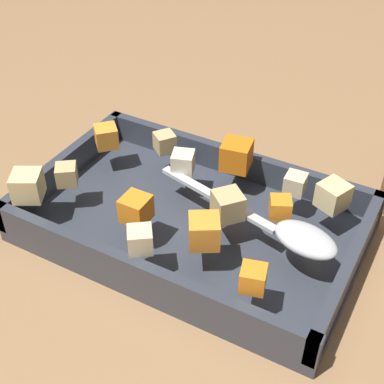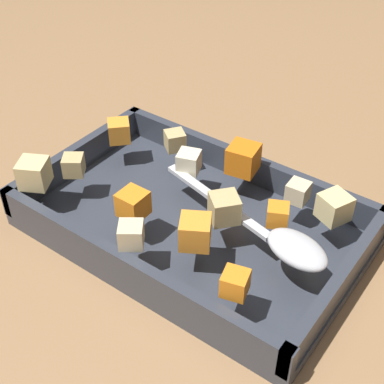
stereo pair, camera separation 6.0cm
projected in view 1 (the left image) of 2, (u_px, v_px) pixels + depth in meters
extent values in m
plane|color=#936D47|center=(188.00, 239.00, 0.63)|extent=(4.00, 4.00, 0.00)
cube|color=#333842|center=(192.00, 228.00, 0.64)|extent=(0.37, 0.23, 0.01)
cube|color=#333842|center=(234.00, 161.00, 0.70)|extent=(0.37, 0.01, 0.04)
cube|color=#333842|center=(138.00, 275.00, 0.55)|extent=(0.37, 0.01, 0.04)
cube|color=#333842|center=(349.00, 268.00, 0.55)|extent=(0.01, 0.23, 0.04)
cube|color=#333842|center=(66.00, 166.00, 0.69)|extent=(0.01, 0.23, 0.04)
cube|color=orange|center=(280.00, 207.00, 0.58)|extent=(0.03, 0.03, 0.02)
cube|color=orange|center=(136.00, 209.00, 0.58)|extent=(0.03, 0.03, 0.03)
cube|color=orange|center=(204.00, 231.00, 0.55)|extent=(0.04, 0.04, 0.03)
cube|color=orange|center=(253.00, 278.00, 0.50)|extent=(0.03, 0.03, 0.02)
cube|color=orange|center=(236.00, 155.00, 0.65)|extent=(0.04, 0.04, 0.03)
cube|color=orange|center=(106.00, 136.00, 0.68)|extent=(0.04, 0.04, 0.03)
cube|color=tan|center=(66.00, 175.00, 0.63)|extent=(0.03, 0.03, 0.02)
cube|color=beige|center=(183.00, 162.00, 0.64)|extent=(0.03, 0.03, 0.02)
cube|color=tan|center=(165.00, 142.00, 0.68)|extent=(0.03, 0.03, 0.02)
cube|color=#E0CC89|center=(333.00, 196.00, 0.59)|extent=(0.04, 0.04, 0.03)
cube|color=beige|center=(140.00, 240.00, 0.54)|extent=(0.03, 0.03, 0.02)
cube|color=beige|center=(295.00, 184.00, 0.61)|extent=(0.02, 0.02, 0.02)
cube|color=tan|center=(228.00, 205.00, 0.58)|extent=(0.04, 0.04, 0.03)
cube|color=#E0CC89|center=(27.00, 186.00, 0.60)|extent=(0.04, 0.04, 0.03)
ellipsoid|color=silver|center=(305.00, 241.00, 0.54)|extent=(0.08, 0.06, 0.02)
cube|color=silver|center=(217.00, 198.00, 0.61)|extent=(0.16, 0.05, 0.01)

